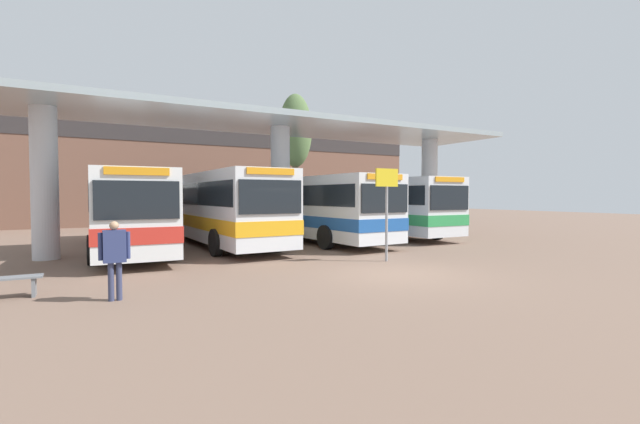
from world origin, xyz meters
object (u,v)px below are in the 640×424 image
Objects in this scene: info_sign_platform at (387,196)px; pedestrian_waiting at (115,252)px; transit_bus_far_right_bay at (378,204)px; poplar_tree_behind_left at (295,133)px; transit_bus_center_bay at (219,206)px; transit_bus_right_bay at (307,206)px; transit_bus_left_bay at (128,208)px; parked_car_street at (191,213)px.

info_sign_platform is 1.86× the size of pedestrian_waiting.
poplar_tree_behind_left is (-1.90, 6.57, 4.64)m from transit_bus_far_right_bay.
transit_bus_far_right_bay is 1.21× the size of poplar_tree_behind_left.
transit_bus_center_bay is 3.74× the size of info_sign_platform.
poplar_tree_behind_left is at bearing 76.17° from info_sign_platform.
transit_bus_right_bay is 3.85× the size of info_sign_platform.
info_sign_platform is at bearing 114.04° from transit_bus_center_bay.
poplar_tree_behind_left is (2.69, 6.87, 4.65)m from transit_bus_right_bay.
transit_bus_far_right_bay is at bearing 179.96° from transit_bus_center_bay.
pedestrian_waiting is 20.50m from poplar_tree_behind_left.
transit_bus_left_bay is at bearing 82.97° from pedestrian_waiting.
transit_bus_right_bay is 11.33m from parked_car_street.
poplar_tree_behind_left reaches higher than transit_bus_right_bay.
transit_bus_far_right_bay is at bearing 33.36° from pedestrian_waiting.
transit_bus_center_bay reaches higher than parked_car_street.
poplar_tree_behind_left is at bearing -137.72° from transit_bus_center_bay.
info_sign_platform reaches higher than transit_bus_far_right_bay.
transit_bus_center_bay is 0.97× the size of transit_bus_right_bay.
transit_bus_left_bay is at bearing -4.27° from transit_bus_right_bay.
transit_bus_left_bay is 1.15× the size of transit_bus_far_right_bay.
poplar_tree_behind_left is at bearing 52.56° from pedestrian_waiting.
poplar_tree_behind_left is (7.10, 6.78, 4.60)m from transit_bus_center_bay.
pedestrian_waiting is at bearing 41.55° from transit_bus_right_bay.
pedestrian_waiting is (-9.17, -8.97, -0.69)m from transit_bus_right_bay.
parked_car_street is (-2.47, 18.26, -1.17)m from info_sign_platform.
info_sign_platform is at bearing 80.81° from transit_bus_right_bay.
info_sign_platform reaches higher than transit_bus_left_bay.
transit_bus_left_bay is 8.14m from transit_bus_right_bay.
info_sign_platform is 8.57m from pedestrian_waiting.
transit_bus_left_bay is 3.73m from transit_bus_center_bay.
poplar_tree_behind_left reaches higher than transit_bus_left_bay.
transit_bus_center_bay reaches higher than info_sign_platform.
transit_bus_right_bay is at bearing -72.44° from parked_car_street.
transit_bus_center_bay is 10.26m from pedestrian_waiting.
transit_bus_right_bay is 7.50m from info_sign_platform.
parked_car_street is at bearing -97.29° from transit_bus_center_bay.
transit_bus_left_bay is 1.07× the size of transit_bus_center_bay.
transit_bus_left_bay is 11.68m from parked_car_street.
transit_bus_center_bay is 8.34m from info_sign_platform.
transit_bus_center_bay reaches higher than transit_bus_far_right_bay.
pedestrian_waiting is (-8.34, -1.54, -1.19)m from info_sign_platform.
transit_bus_right_bay is at bearing 177.52° from transit_bus_center_bay.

